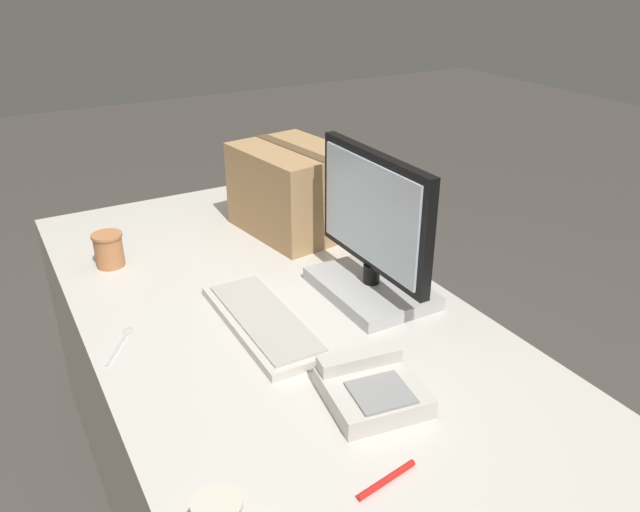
{
  "coord_description": "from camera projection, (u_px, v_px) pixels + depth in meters",
  "views": [
    {
      "loc": [
        1.27,
        -0.57,
        1.55
      ],
      "look_at": [
        0.09,
        0.1,
        0.89
      ],
      "focal_mm": 35.0,
      "sensor_mm": 36.0,
      "label": 1
    }
  ],
  "objects": [
    {
      "name": "spoon",
      "position": [
        122.0,
        341.0,
        1.45
      ],
      "size": [
        0.14,
        0.1,
        0.0
      ],
      "rotation": [
        0.0,
        0.0,
        2.57
      ],
      "color": "silver",
      "rests_on": "office_desk"
    },
    {
      "name": "keyboard",
      "position": [
        264.0,
        321.0,
        1.51
      ],
      "size": [
        0.43,
        0.17,
        0.03
      ],
      "rotation": [
        0.0,
        0.0,
        -0.01
      ],
      "color": "beige",
      "rests_on": "office_desk"
    },
    {
      "name": "pen_marker",
      "position": [
        387.0,
        480.0,
        1.07
      ],
      "size": [
        0.03,
        0.13,
        0.01
      ],
      "rotation": [
        0.0,
        0.0,
        1.73
      ],
      "color": "red",
      "rests_on": "office_desk"
    },
    {
      "name": "ground_plane",
      "position": [
        277.0,
        509.0,
        1.93
      ],
      "size": [
        12.0,
        12.0,
        0.0
      ],
      "primitive_type": "plane",
      "color": "#47423D"
    },
    {
      "name": "office_desk",
      "position": [
        273.0,
        416.0,
        1.77
      ],
      "size": [
        1.8,
        0.9,
        0.74
      ],
      "color": "beige",
      "rests_on": "ground_plane"
    },
    {
      "name": "paper_cup_left",
      "position": [
        109.0,
        250.0,
        1.78
      ],
      "size": [
        0.09,
        0.09,
        0.1
      ],
      "color": "#BC7547",
      "rests_on": "office_desk"
    },
    {
      "name": "desk_phone",
      "position": [
        371.0,
        387.0,
        1.26
      ],
      "size": [
        0.22,
        0.21,
        0.07
      ],
      "rotation": [
        0.0,
        0.0,
        -0.15
      ],
      "color": "beige",
      "rests_on": "office_desk"
    },
    {
      "name": "cardboard_box",
      "position": [
        294.0,
        190.0,
        1.98
      ],
      "size": [
        0.41,
        0.33,
        0.28
      ],
      "rotation": [
        0.0,
        0.0,
        0.14
      ],
      "color": "tan",
      "rests_on": "office_desk"
    },
    {
      "name": "monitor",
      "position": [
        372.0,
        242.0,
        1.59
      ],
      "size": [
        0.44,
        0.23,
        0.39
      ],
      "color": "#B7B7B7",
      "rests_on": "office_desk"
    }
  ]
}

